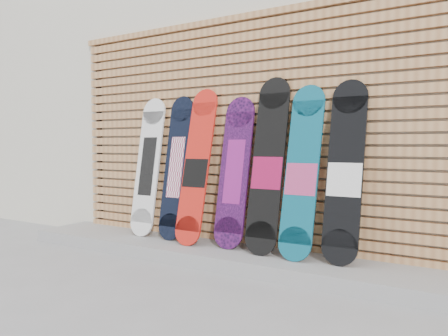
{
  "coord_description": "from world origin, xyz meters",
  "views": [
    {
      "loc": [
        1.81,
        -2.69,
        1.06
      ],
      "look_at": [
        -0.29,
        0.75,
        0.85
      ],
      "focal_mm": 35.0,
      "sensor_mm": 36.0,
      "label": 1
    }
  ],
  "objects": [
    {
      "name": "concrete_step",
      "position": [
        -0.15,
        0.68,
        0.06
      ],
      "size": [
        4.6,
        0.7,
        0.12
      ],
      "primitive_type": "cube",
      "color": "gray",
      "rests_on": "ground"
    },
    {
      "name": "ground",
      "position": [
        0.0,
        0.0,
        0.0
      ],
      "size": [
        80.0,
        80.0,
        0.0
      ],
      "primitive_type": "plane",
      "color": "gray",
      "rests_on": "ground"
    },
    {
      "name": "snowboard_4",
      "position": [
        0.16,
        0.76,
        0.88
      ],
      "size": [
        0.3,
        0.36,
        1.55
      ],
      "color": "black",
      "rests_on": "concrete_step"
    },
    {
      "name": "snowboard_6",
      "position": [
        0.83,
        0.78,
        0.85
      ],
      "size": [
        0.29,
        0.33,
        1.48
      ],
      "color": "black",
      "rests_on": "concrete_step"
    },
    {
      "name": "snowboard_0",
      "position": [
        -1.25,
        0.8,
        0.84
      ],
      "size": [
        0.29,
        0.29,
        1.44
      ],
      "color": "white",
      "rests_on": "concrete_step"
    },
    {
      "name": "slat_wall",
      "position": [
        -0.15,
        0.97,
        1.21
      ],
      "size": [
        4.26,
        0.08,
        2.29
      ],
      "color": "#AF7849",
      "rests_on": "ground"
    },
    {
      "name": "snowboard_1",
      "position": [
        -0.88,
        0.8,
        0.84
      ],
      "size": [
        0.27,
        0.29,
        1.44
      ],
      "color": "black",
      "rests_on": "concrete_step"
    },
    {
      "name": "snowboard_5",
      "position": [
        0.48,
        0.75,
        0.84
      ],
      "size": [
        0.28,
        0.38,
        1.46
      ],
      "color": "#0B556D",
      "rests_on": "concrete_step"
    },
    {
      "name": "snowboard_2",
      "position": [
        -0.59,
        0.75,
        0.86
      ],
      "size": [
        0.28,
        0.39,
        1.5
      ],
      "color": "red",
      "rests_on": "concrete_step"
    },
    {
      "name": "building",
      "position": [
        0.5,
        3.5,
        1.8
      ],
      "size": [
        12.0,
        5.0,
        3.6
      ],
      "primitive_type": "cube",
      "color": "beige",
      "rests_on": "ground"
    },
    {
      "name": "snowboard_3",
      "position": [
        -0.2,
        0.79,
        0.82
      ],
      "size": [
        0.3,
        0.3,
        1.4
      ],
      "color": "black",
      "rests_on": "concrete_step"
    }
  ]
}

